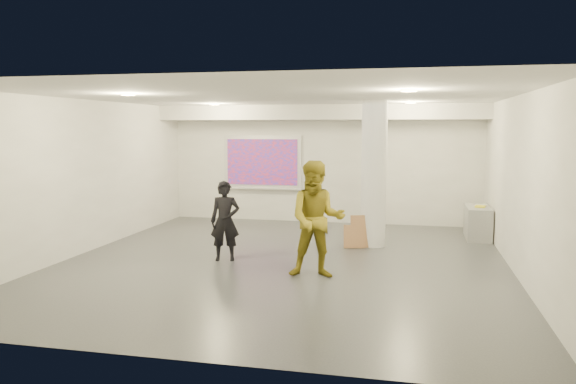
% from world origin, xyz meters
% --- Properties ---
extents(floor, '(8.00, 9.00, 0.01)m').
position_xyz_m(floor, '(0.00, 0.00, 0.00)').
color(floor, '#3B3D42').
rests_on(floor, ground).
extents(ceiling, '(8.00, 9.00, 0.01)m').
position_xyz_m(ceiling, '(0.00, 0.00, 3.00)').
color(ceiling, silver).
rests_on(ceiling, floor).
extents(wall_back, '(8.00, 0.01, 3.00)m').
position_xyz_m(wall_back, '(0.00, 4.50, 1.50)').
color(wall_back, silver).
rests_on(wall_back, floor).
extents(wall_front, '(8.00, 0.01, 3.00)m').
position_xyz_m(wall_front, '(0.00, -4.50, 1.50)').
color(wall_front, silver).
rests_on(wall_front, floor).
extents(wall_left, '(0.01, 9.00, 3.00)m').
position_xyz_m(wall_left, '(-4.00, 0.00, 1.50)').
color(wall_left, silver).
rests_on(wall_left, floor).
extents(wall_right, '(0.01, 9.00, 3.00)m').
position_xyz_m(wall_right, '(4.00, 0.00, 1.50)').
color(wall_right, silver).
rests_on(wall_right, floor).
extents(soffit_band, '(8.00, 1.10, 0.36)m').
position_xyz_m(soffit_band, '(0.00, 3.95, 2.82)').
color(soffit_band, silver).
rests_on(soffit_band, ceiling).
extents(downlight_nw, '(0.22, 0.22, 0.02)m').
position_xyz_m(downlight_nw, '(-2.20, 2.50, 2.98)').
color(downlight_nw, '#FFD595').
rests_on(downlight_nw, ceiling).
extents(downlight_ne, '(0.22, 0.22, 0.02)m').
position_xyz_m(downlight_ne, '(2.20, 2.50, 2.98)').
color(downlight_ne, '#FFD595').
rests_on(downlight_ne, ceiling).
extents(downlight_sw, '(0.22, 0.22, 0.02)m').
position_xyz_m(downlight_sw, '(-2.20, -1.50, 2.98)').
color(downlight_sw, '#FFD595').
rests_on(downlight_sw, ceiling).
extents(downlight_se, '(0.22, 0.22, 0.02)m').
position_xyz_m(downlight_se, '(2.20, -1.50, 2.98)').
color(downlight_se, '#FFD595').
rests_on(downlight_se, ceiling).
extents(column, '(0.52, 0.52, 3.00)m').
position_xyz_m(column, '(1.50, 1.80, 1.50)').
color(column, white).
rests_on(column, floor).
extents(projection_screen, '(2.10, 0.13, 1.42)m').
position_xyz_m(projection_screen, '(-1.60, 4.45, 1.53)').
color(projection_screen, silver).
rests_on(projection_screen, wall_back).
extents(credenza, '(0.53, 1.24, 0.72)m').
position_xyz_m(credenza, '(3.72, 3.09, 0.36)').
color(credenza, gray).
rests_on(credenza, floor).
extents(papers_stack, '(0.34, 0.38, 0.02)m').
position_xyz_m(papers_stack, '(3.78, 3.21, 0.73)').
color(papers_stack, silver).
rests_on(papers_stack, credenza).
extents(postit_pad, '(0.26, 0.31, 0.03)m').
position_xyz_m(postit_pad, '(3.75, 3.00, 0.73)').
color(postit_pad, yellow).
rests_on(postit_pad, credenza).
extents(cardboard_back, '(0.62, 0.29, 0.67)m').
position_xyz_m(cardboard_back, '(1.37, 1.59, 0.34)').
color(cardboard_back, '#996C46').
rests_on(cardboard_back, floor).
extents(cardboard_front, '(0.45, 0.21, 0.48)m').
position_xyz_m(cardboard_front, '(1.15, 1.49, 0.24)').
color(cardboard_front, '#996C46').
rests_on(cardboard_front, floor).
extents(woman, '(0.60, 0.46, 1.48)m').
position_xyz_m(woman, '(-1.08, -0.09, 0.74)').
color(woman, black).
rests_on(woman, floor).
extents(man, '(1.03, 0.85, 1.92)m').
position_xyz_m(man, '(0.77, -0.88, 0.96)').
color(man, olive).
rests_on(man, floor).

